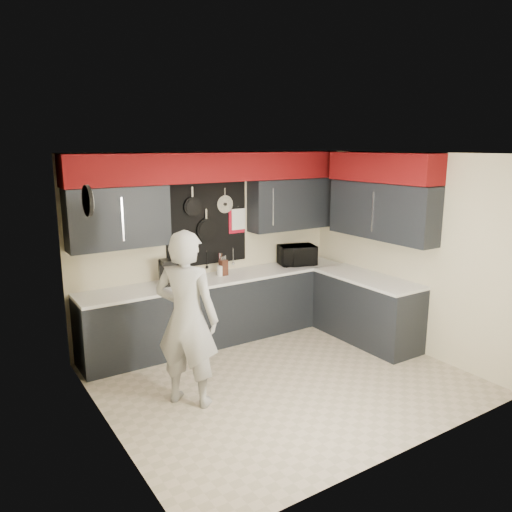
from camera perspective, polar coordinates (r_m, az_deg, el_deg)
ground at (r=6.05m, az=2.95°, el=-13.86°), size 4.00×4.00×0.00m
back_wall_assembly at (r=6.81m, az=-4.74°, el=6.82°), size 4.00×0.36×2.60m
right_wall_assembly at (r=6.89m, az=14.50°, el=5.96°), size 0.36×3.50×2.60m
left_wall_assembly at (r=4.75m, az=-16.98°, el=-4.59°), size 0.05×3.50×2.60m
base_cabinets at (r=6.99m, az=0.83°, el=-6.04°), size 3.95×2.20×0.92m
microwave at (r=7.53m, az=4.70°, el=0.11°), size 0.61×0.50×0.29m
knife_block at (r=6.92m, az=-3.74°, el=-1.33°), size 0.11×0.11×0.22m
utensil_crock at (r=6.92m, az=-4.04°, el=-1.65°), size 0.11×0.11×0.14m
coffee_maker at (r=6.54m, az=-10.09°, el=-1.75°), size 0.21×0.25×0.33m
person at (r=5.23m, az=-7.91°, el=-7.14°), size 0.79×0.81×1.87m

